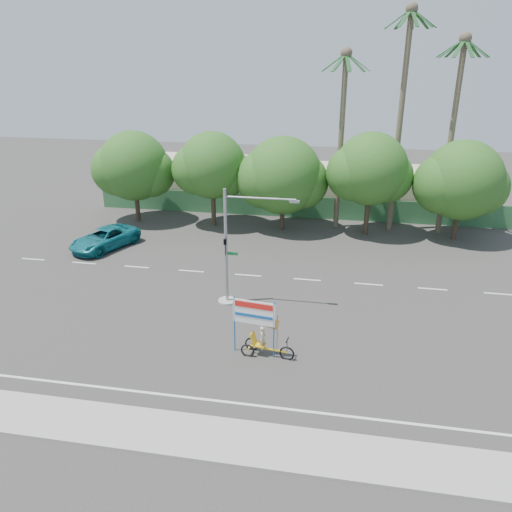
# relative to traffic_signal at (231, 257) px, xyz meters

# --- Properties ---
(ground) EXTENTS (120.00, 120.00, 0.00)m
(ground) POSITION_rel_traffic_signal_xyz_m (2.20, -3.98, -2.92)
(ground) COLOR #33302D
(ground) RESTS_ON ground
(sidewalk_near) EXTENTS (50.00, 2.40, 0.12)m
(sidewalk_near) POSITION_rel_traffic_signal_xyz_m (2.20, -11.48, -2.86)
(sidewalk_near) COLOR gray
(sidewalk_near) RESTS_ON ground
(fence) EXTENTS (38.00, 0.08, 2.00)m
(fence) POSITION_rel_traffic_signal_xyz_m (2.20, 17.52, -1.92)
(fence) COLOR #336B3D
(fence) RESTS_ON ground
(building_left) EXTENTS (12.00, 8.00, 4.00)m
(building_left) POSITION_rel_traffic_signal_xyz_m (-7.80, 22.02, -0.92)
(building_left) COLOR beige
(building_left) RESTS_ON ground
(building_right) EXTENTS (14.00, 8.00, 3.60)m
(building_right) POSITION_rel_traffic_signal_xyz_m (10.20, 22.02, -1.12)
(building_right) COLOR beige
(building_right) RESTS_ON ground
(tree_far_left) EXTENTS (7.14, 6.00, 7.96)m
(tree_far_left) POSITION_rel_traffic_signal_xyz_m (-11.85, 14.02, 1.84)
(tree_far_left) COLOR #473828
(tree_far_left) RESTS_ON ground
(tree_left) EXTENTS (6.66, 5.60, 8.07)m
(tree_left) POSITION_rel_traffic_signal_xyz_m (-4.85, 14.02, 2.14)
(tree_left) COLOR #473828
(tree_left) RESTS_ON ground
(tree_center) EXTENTS (7.62, 6.40, 7.85)m
(tree_center) POSITION_rel_traffic_signal_xyz_m (1.14, 14.02, 1.55)
(tree_center) COLOR #473828
(tree_center) RESTS_ON ground
(tree_right) EXTENTS (6.90, 5.80, 8.36)m
(tree_right) POSITION_rel_traffic_signal_xyz_m (8.15, 14.02, 2.32)
(tree_right) COLOR #473828
(tree_right) RESTS_ON ground
(tree_far_right) EXTENTS (7.38, 6.20, 7.94)m
(tree_far_right) POSITION_rel_traffic_signal_xyz_m (15.15, 14.02, 1.73)
(tree_far_right) COLOR #473828
(tree_far_right) RESTS_ON ground
(palm_tall) EXTENTS (3.73, 3.79, 17.45)m
(palm_tall) POSITION_rel_traffic_signal_xyz_m (10.20, 15.52, 7.55)
(palm_tall) COLOR #70604C
(palm_tall) RESTS_ON ground
(palm_mid) EXTENTS (3.73, 3.79, 15.45)m
(palm_mid) POSITION_rel_traffic_signal_xyz_m (14.20, 15.52, 6.48)
(palm_mid) COLOR #70604C
(palm_mid) RESTS_ON ground
(palm_short) EXTENTS (3.73, 3.79, 14.45)m
(palm_short) POSITION_rel_traffic_signal_xyz_m (5.70, 15.52, 5.94)
(palm_short) COLOR #70604C
(palm_short) RESTS_ON ground
(traffic_signal) EXTENTS (4.72, 1.10, 7.00)m
(traffic_signal) POSITION_rel_traffic_signal_xyz_m (0.00, 0.00, 0.00)
(traffic_signal) COLOR gray
(traffic_signal) RESTS_ON ground
(trike_billboard) EXTENTS (3.12, 0.91, 3.09)m
(trike_billboard) POSITION_rel_traffic_signal_xyz_m (2.61, -5.31, -1.68)
(trike_billboard) COLOR black
(trike_billboard) RESTS_ON ground
(pickup_truck) EXTENTS (4.58, 6.22, 1.57)m
(pickup_truck) POSITION_rel_traffic_signal_xyz_m (-11.62, 7.11, -2.13)
(pickup_truck) COLOR #106874
(pickup_truck) RESTS_ON ground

